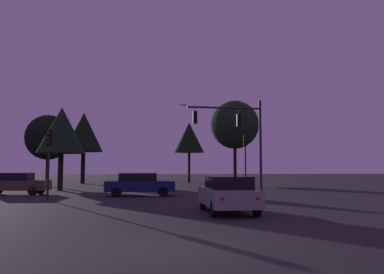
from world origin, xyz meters
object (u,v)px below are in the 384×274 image
Objects in this scene: traffic_signal_mast_arm at (238,130)px; car_crossing_left at (15,183)px; tree_behind_sign at (62,131)px; tree_center_horizon at (84,132)px; traffic_light_corner_right at (245,151)px; tree_right_cluster at (235,125)px; car_nearside_lane at (228,194)px; tree_lot_edge at (189,138)px; car_crossing_right at (139,184)px; traffic_light_corner_left at (49,150)px; tree_left_far at (48,137)px.

traffic_signal_mast_arm is 1.47× the size of car_crossing_left.
tree_center_horizon is (-0.67, 14.38, 1.16)m from tree_behind_sign.
car_crossing_left is 6.59m from tree_behind_sign.
traffic_signal_mast_arm is 1.50× the size of traffic_light_corner_right.
tree_right_cluster is at bearing 85.68° from traffic_light_corner_right.
tree_behind_sign is at bearing -166.07° from tree_right_cluster.
traffic_light_corner_right is at bearing 73.42° from car_nearside_lane.
tree_behind_sign is 20.45m from tree_lot_edge.
car_nearside_lane is 10.89m from car_crossing_right.
tree_center_horizon reaches higher than tree_lot_edge.
traffic_light_corner_left is at bearing -150.56° from traffic_light_corner_right.
car_nearside_lane is 33.72m from tree_center_horizon.
tree_right_cluster is (0.45, 6.02, 2.82)m from traffic_light_corner_right.
car_nearside_lane is at bearing -70.18° from tree_center_horizon.
car_crossing_right is at bearing -70.94° from tree_center_horizon.
car_crossing_left is 0.63× the size of tree_left_far.
traffic_light_corner_right is 0.54× the size of tree_right_cluster.
car_crossing_left is (-12.62, 12.24, 0.00)m from car_nearside_lane.
tree_center_horizon is (-7.32, 21.19, 5.31)m from car_crossing_right.
tree_right_cluster is at bearing 50.37° from car_crossing_right.
traffic_light_corner_left is 6.28m from car_crossing_right.
traffic_signal_mast_arm is 0.99× the size of tree_behind_sign.
car_crossing_left is 25.92m from tree_lot_edge.
tree_lot_edge is (1.62, 33.32, 4.95)m from car_nearside_lane.
tree_lot_edge is (5.59, 23.18, 4.95)m from car_crossing_right.
traffic_signal_mast_arm is 1.58× the size of car_nearside_lane.
tree_left_far reaches higher than car_nearside_lane.
tree_behind_sign is at bearing -126.79° from tree_lot_edge.
tree_right_cluster is at bearing 44.36° from traffic_light_corner_left.
traffic_signal_mast_arm is 16.15m from car_crossing_left.
car_nearside_lane is 17.58m from car_crossing_left.
traffic_signal_mast_arm is at bearing -39.05° from tree_left_far.
traffic_light_corner_left is at bearing -81.15° from tree_behind_sign.
tree_left_far reaches higher than car_crossing_right.
traffic_signal_mast_arm is at bearing -86.25° from tree_lot_edge.
tree_behind_sign is 14.44m from tree_center_horizon.
car_crossing_left is 19.86m from tree_center_horizon.
tree_left_far is (-18.21, 10.39, 1.78)m from traffic_light_corner_right.
traffic_signal_mast_arm is at bearing 75.11° from car_nearside_lane.
car_nearside_lane is 0.63× the size of tree_behind_sign.
tree_left_far is at bearing 118.77° from car_nearside_lane.
tree_left_far is at bearing -152.14° from tree_lot_edge.
tree_right_cluster is (18.67, -4.37, 1.03)m from tree_left_far.
tree_lot_edge is at bearing 87.21° from car_nearside_lane.
tree_right_cluster is at bearing 26.08° from car_crossing_left.
traffic_light_corner_left is 18.74m from tree_left_far.
tree_left_far is (-13.81, 25.16, 4.20)m from car_nearside_lane.
tree_lot_edge reaches higher than tree_left_far.
tree_center_horizon is at bearing 67.76° from tree_left_far.
tree_left_far is 0.86× the size of tree_center_horizon.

